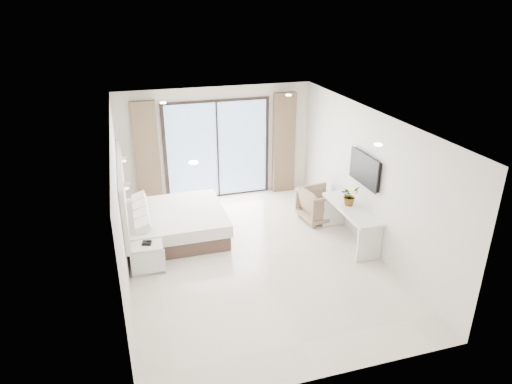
{
  "coord_description": "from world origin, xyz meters",
  "views": [
    {
      "loc": [
        -2.08,
        -7.17,
        4.6
      ],
      "look_at": [
        0.17,
        0.4,
        1.19
      ],
      "focal_mm": 32.0,
      "sensor_mm": 36.0,
      "label": 1
    }
  ],
  "objects_px": {
    "console_desk": "(351,217)",
    "armchair": "(319,203)",
    "nightstand": "(147,257)",
    "bed": "(174,223)"
  },
  "relations": [
    {
      "from": "console_desk",
      "to": "armchair",
      "type": "xyz_separation_m",
      "value": [
        -0.19,
        1.1,
        -0.17
      ]
    },
    {
      "from": "bed",
      "to": "armchair",
      "type": "distance_m",
      "value": 3.17
    },
    {
      "from": "console_desk",
      "to": "bed",
      "type": "bearing_deg",
      "value": 159.64
    },
    {
      "from": "nightstand",
      "to": "console_desk",
      "type": "distance_m",
      "value": 4.0
    },
    {
      "from": "bed",
      "to": "nightstand",
      "type": "height_order",
      "value": "bed"
    },
    {
      "from": "bed",
      "to": "nightstand",
      "type": "xyz_separation_m",
      "value": [
        -0.63,
        -1.12,
        -0.03
      ]
    },
    {
      "from": "console_desk",
      "to": "armchair",
      "type": "distance_m",
      "value": 1.13
    },
    {
      "from": "bed",
      "to": "nightstand",
      "type": "bearing_deg",
      "value": -119.19
    },
    {
      "from": "nightstand",
      "to": "armchair",
      "type": "distance_m",
      "value": 3.92
    },
    {
      "from": "bed",
      "to": "console_desk",
      "type": "relative_size",
      "value": 1.19
    }
  ]
}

